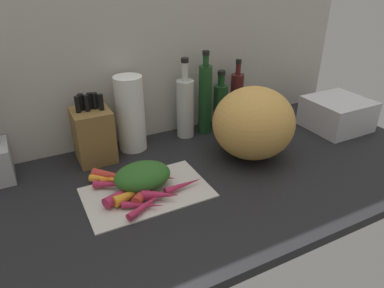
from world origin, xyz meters
TOP-DOWN VIEW (x-y plane):
  - ground_plane at (0.00, 0.00)cm, footprint 170.00×80.00cm
  - wall_back at (0.00, 38.50)cm, footprint 170.00×3.00cm
  - cutting_board at (-20.82, -0.55)cm, footprint 37.72×23.52cm
  - carrot_0 at (-22.67, -7.78)cm, footprint 16.11×9.71cm
  - carrot_1 at (-24.98, -2.04)cm, footprint 14.69×6.86cm
  - carrot_2 at (-28.60, 5.48)cm, footprint 13.66×8.65cm
  - carrot_3 at (-9.93, -4.31)cm, footprint 13.66×3.54cm
  - carrot_4 at (-24.71, -8.10)cm, footprint 11.78×7.91cm
  - carrot_5 at (-27.47, 9.26)cm, footprint 14.16×12.85cm
  - carrot_6 at (-18.78, -6.59)cm, footprint 11.31×8.01cm
  - carrot_7 at (-23.09, 7.70)cm, footprint 12.68×7.46cm
  - carrot_8 at (-25.80, 8.65)cm, footprint 13.73×3.37cm
  - carrot_9 at (-21.66, -1.27)cm, footprint 12.13×13.35cm
  - carrot_10 at (-27.36, 0.32)cm, footprint 15.36×9.94cm
  - carrot_11 at (-15.01, 2.86)cm, footprint 9.73×8.42cm
  - carrot_12 at (-29.66, 8.84)cm, footprint 11.97×9.90cm
  - carrot_greens_pile at (-20.97, 2.34)cm, footprint 17.72×13.63cm
  - winter_squash at (21.59, 4.45)cm, footprint 29.13×28.23cm
  - knife_block at (-29.33, 27.55)cm, footprint 12.60×13.27cm
  - paper_towel_roll at (-14.89, 29.50)cm, footprint 10.25×10.25cm
  - bottle_0 at (7.54, 30.02)cm, footprint 6.85×6.85cm
  - bottle_1 at (16.06, 29.35)cm, footprint 5.23×5.23cm
  - bottle_2 at (23.88, 30.33)cm, footprint 5.74×5.74cm
  - bottle_3 at (32.29, 31.05)cm, footprint 5.40×5.40cm
  - dish_rack at (67.34, 7.59)cm, footprint 23.32×22.19cm

SIDE VIEW (x-z plane):
  - ground_plane at x=0.00cm, z-range -3.00..0.00cm
  - cutting_board at x=-20.82cm, z-range 0.00..0.80cm
  - carrot_4 at x=-24.71cm, z-range 0.80..2.86cm
  - carrot_8 at x=-25.80cm, z-range 0.80..2.88cm
  - carrot_3 at x=-9.93cm, z-range 0.80..3.02cm
  - carrot_0 at x=-22.67cm, z-range 0.80..3.10cm
  - carrot_2 at x=-28.60cm, z-range 0.80..3.17cm
  - carrot_12 at x=-29.66cm, z-range 0.80..3.21cm
  - carrot_7 at x=-23.09cm, z-range 0.80..3.28cm
  - carrot_11 at x=-15.01cm, z-range 0.80..3.50cm
  - carrot_9 at x=-21.66cm, z-range 0.80..4.09cm
  - carrot_6 at x=-18.78cm, z-range 0.80..4.14cm
  - carrot_10 at x=-27.36cm, z-range 0.80..4.16cm
  - carrot_1 at x=-24.98cm, z-range 0.80..4.19cm
  - carrot_5 at x=-27.47cm, z-range 0.80..4.19cm
  - carrot_greens_pile at x=-20.97cm, z-range 0.80..8.30cm
  - dish_rack at x=67.34cm, z-range 0.00..12.58cm
  - knife_block at x=-29.33cm, z-range -2.32..21.93cm
  - bottle_2 at x=23.88cm, z-range -2.11..22.44cm
  - bottle_3 at x=32.29cm, z-range -2.47..25.38cm
  - bottle_0 at x=7.54cm, z-range -3.48..28.07cm
  - winter_squash at x=21.59cm, z-range 0.00..25.53cm
  - paper_towel_roll at x=-14.89cm, z-range 0.00..27.88cm
  - bottle_1 at x=16.06cm, z-range -2.12..31.34cm
  - wall_back at x=0.00cm, z-range 0.00..60.00cm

